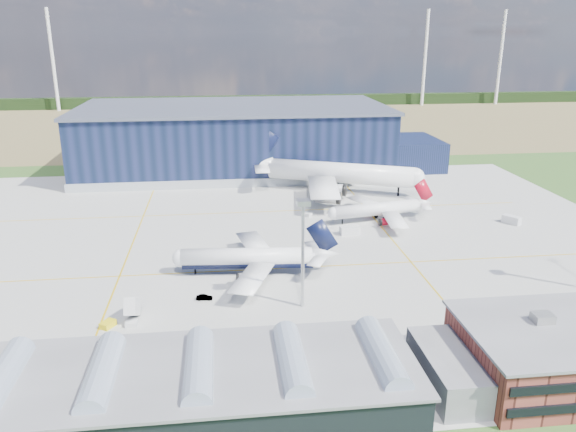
# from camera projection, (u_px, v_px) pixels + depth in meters

# --- Properties ---
(ground) EXTENTS (600.00, 600.00, 0.00)m
(ground) POSITION_uv_depth(u_px,v_px,m) (247.00, 254.00, 143.07)
(ground) COLOR #32501E
(ground) RESTS_ON ground
(apron) EXTENTS (220.00, 160.00, 0.08)m
(apron) POSITION_uv_depth(u_px,v_px,m) (245.00, 240.00, 152.50)
(apron) COLOR #9F9F9A
(apron) RESTS_ON ground
(farmland) EXTENTS (600.00, 220.00, 0.01)m
(farmland) POSITION_uv_depth(u_px,v_px,m) (229.00, 123.00, 350.54)
(farmland) COLOR olive
(farmland) RESTS_ON ground
(treeline) EXTENTS (600.00, 8.00, 8.00)m
(treeline) POSITION_uv_depth(u_px,v_px,m) (226.00, 101.00, 424.73)
(treeline) COLOR black
(treeline) RESTS_ON ground
(hangar) EXTENTS (145.00, 62.00, 26.10)m
(hangar) POSITION_uv_depth(u_px,v_px,m) (241.00, 141.00, 229.17)
(hangar) COLOR black
(hangar) RESTS_ON ground
(glass_concourse) EXTENTS (78.00, 23.00, 8.60)m
(glass_concourse) POSITION_uv_depth(u_px,v_px,m) (223.00, 382.00, 84.60)
(glass_concourse) COLOR black
(glass_concourse) RESTS_ON ground
(light_mast_center) EXTENTS (2.60, 2.60, 23.00)m
(light_mast_center) POSITION_uv_depth(u_px,v_px,m) (303.00, 237.00, 111.10)
(light_mast_center) COLOR #AEB0B5
(light_mast_center) RESTS_ON ground
(airliner_navy) EXTENTS (42.58, 41.80, 12.87)m
(airliner_navy) POSITION_uv_depth(u_px,v_px,m) (248.00, 248.00, 129.72)
(airliner_navy) COLOR white
(airliner_navy) RESTS_ON ground
(airliner_red) EXTENTS (40.82, 40.21, 11.46)m
(airliner_red) POSITION_uv_depth(u_px,v_px,m) (377.00, 203.00, 166.61)
(airliner_red) COLOR white
(airliner_red) RESTS_ON ground
(airliner_widebody) EXTENTS (85.44, 84.69, 21.34)m
(airliner_widebody) POSITION_uv_depth(u_px,v_px,m) (341.00, 162.00, 195.70)
(airliner_widebody) COLOR white
(airliner_widebody) RESTS_ON ground
(gse_tug_a) EXTENTS (3.78, 4.69, 1.69)m
(gse_tug_a) POSITION_uv_depth(u_px,v_px,m) (268.00, 342.00, 101.03)
(gse_tug_a) COLOR yellow
(gse_tug_a) RESTS_ON ground
(gse_tug_b) EXTENTS (3.15, 3.48, 1.26)m
(gse_tug_b) POSITION_uv_depth(u_px,v_px,m) (108.00, 324.00, 107.55)
(gse_tug_b) COLOR yellow
(gse_tug_b) RESTS_ON ground
(gse_van_a) EXTENTS (5.84, 3.11, 2.43)m
(gse_van_a) POSITION_uv_depth(u_px,v_px,m) (350.00, 230.00, 156.73)
(gse_van_a) COLOR silver
(gse_van_a) RESTS_ON ground
(gse_van_b) EXTENTS (4.97, 5.71, 2.41)m
(gse_van_b) POSITION_uv_depth(u_px,v_px,m) (511.00, 220.00, 165.59)
(gse_van_b) COLOR silver
(gse_van_b) RESTS_ON ground
(gse_tug_c) EXTENTS (2.69, 3.56, 1.39)m
(gse_tug_c) POSITION_uv_depth(u_px,v_px,m) (333.00, 185.00, 205.31)
(gse_tug_c) COLOR yellow
(gse_tug_c) RESTS_ON ground
(gse_cart_b) EXTENTS (3.17, 3.20, 1.17)m
(gse_cart_b) POSITION_uv_depth(u_px,v_px,m) (307.00, 215.00, 172.27)
(gse_cart_b) COLOR silver
(gse_cart_b) RESTS_ON ground
(gse_van_c) EXTENTS (5.82, 3.39, 2.64)m
(gse_van_c) POSITION_uv_depth(u_px,v_px,m) (534.00, 309.00, 112.05)
(gse_van_c) COLOR silver
(gse_van_c) RESTS_ON ground
(airstair) EXTENTS (2.48, 5.56, 3.49)m
(airstair) POSITION_uv_depth(u_px,v_px,m) (133.00, 312.00, 110.14)
(airstair) COLOR silver
(airstair) RESTS_ON ground
(car_b) EXTENTS (3.54, 1.52, 1.13)m
(car_b) POSITION_uv_depth(u_px,v_px,m) (204.00, 297.00, 118.58)
(car_b) COLOR #99999E
(car_b) RESTS_ON ground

